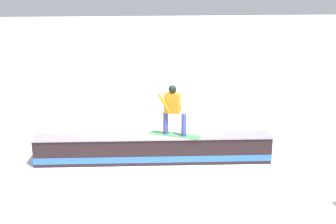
{
  "coord_description": "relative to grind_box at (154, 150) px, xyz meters",
  "views": [
    {
      "loc": [
        0.78,
        10.77,
        4.69
      ],
      "look_at": [
        -0.29,
        1.02,
        1.74
      ],
      "focal_mm": 44.85,
      "sensor_mm": 36.0,
      "label": 1
    }
  ],
  "objects": [
    {
      "name": "snowboarder",
      "position": [
        -0.54,
        0.02,
        1.19
      ],
      "size": [
        1.4,
        0.85,
        1.4
      ],
      "color": "#3F8F4D",
      "rests_on": "grind_box"
    },
    {
      "name": "grind_box",
      "position": [
        0.0,
        0.0,
        0.0
      ],
      "size": [
        6.5,
        1.08,
        0.78
      ],
      "color": "black",
      "rests_on": "ground_plane"
    },
    {
      "name": "ground_plane",
      "position": [
        0.0,
        0.0,
        -0.35
      ],
      "size": [
        120.0,
        120.0,
        0.0
      ],
      "primitive_type": "plane",
      "color": "white"
    }
  ]
}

